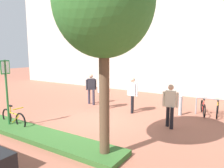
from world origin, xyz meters
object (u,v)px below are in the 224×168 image
Objects in this scene: person_casual_tan at (103,90)px; person_shirt_blue at (170,103)px; person_shirt_white at (132,93)px; tree_sidewalk at (104,3)px; bike_at_sign at (14,118)px; parking_sign_post at (6,84)px; person_suited_navy at (91,87)px; bollard_steel at (180,106)px.

person_shirt_blue is (3.83, -0.99, 0.00)m from person_casual_tan.
tree_sidewalk is at bearing -72.91° from person_shirt_white.
bike_at_sign is 0.98× the size of person_casual_tan.
parking_sign_post is 1.55× the size of person_shirt_blue.
person_casual_tan is at bearing 71.38° from parking_sign_post.
person_suited_navy is (0.39, 4.76, -0.75)m from parking_sign_post.
person_suited_navy is 1.00× the size of person_shirt_blue.
bike_at_sign is 6.21m from person_shirt_blue.
person_casual_tan is 1.00× the size of person_shirt_white.
tree_sidewalk is 3.30× the size of person_shirt_white.
person_suited_navy is at bearing 175.32° from person_shirt_white.
person_casual_tan is at bearing 124.64° from tree_sidewalk.
bike_at_sign is at bearing -125.22° from person_shirt_white.
tree_sidewalk is 6.19m from person_casual_tan.
bollard_steel is at bearing 81.90° from tree_sidewalk.
person_casual_tan and person_shirt_white have the same top height.
person_shirt_blue is (4.91, -1.37, 0.00)m from person_suited_navy.
person_suited_navy and person_shirt_blue have the same top height.
person_shirt_white is at bearing 152.46° from person_shirt_blue.
bollard_steel is at bearing 44.41° from bike_at_sign.
parking_sign_post is at bearing -134.66° from bollard_steel.
tree_sidewalk is at bearing -2.07° from bike_at_sign.
person_shirt_white is at bearing 54.78° from bike_at_sign.
bollard_steel is (5.23, 5.29, -1.28)m from parking_sign_post.
bollard_steel is 0.52× the size of person_shirt_blue.
bollard_steel is (5.21, 5.10, 0.10)m from bike_at_sign.
person_casual_tan is 3.95m from person_shirt_blue.
tree_sidewalk reaches higher than bollard_steel.
parking_sign_post is 5.54m from person_shirt_white.
bollard_steel is 2.33m from person_shirt_white.
tree_sidewalk is 5.11m from parking_sign_post.
parking_sign_post reaches higher than person_suited_navy.
person_suited_navy is (0.37, 4.57, 0.63)m from bike_at_sign.
bollard_steel is 0.52× the size of person_suited_navy.
person_casual_tan is 1.63m from person_shirt_white.
person_suited_navy is 1.00× the size of person_shirt_white.
tree_sidewalk reaches higher than person_casual_tan.
person_shirt_white is (2.70, -0.22, 0.00)m from person_suited_navy.
person_shirt_blue is (0.07, -1.90, 0.53)m from bollard_steel.
person_suited_navy is 5.10m from person_shirt_blue.
tree_sidewalk is at bearing -103.74° from person_shirt_blue.
person_shirt_blue is at bearing -27.54° from person_shirt_white.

